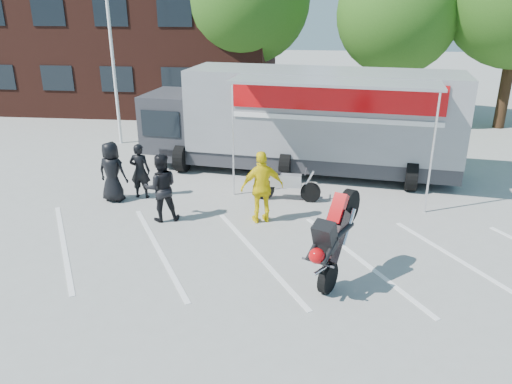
% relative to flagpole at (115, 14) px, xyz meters
% --- Properties ---
extents(ground, '(100.00, 100.00, 0.00)m').
position_rel_flagpole_xyz_m(ground, '(6.24, -10.00, -5.05)').
color(ground, '#999994').
rests_on(ground, ground).
extents(parking_bay_lines, '(18.09, 13.33, 0.01)m').
position_rel_flagpole_xyz_m(parking_bay_lines, '(6.24, -9.00, -5.05)').
color(parking_bay_lines, white).
rests_on(parking_bay_lines, ground).
extents(office_building, '(18.00, 8.00, 7.00)m').
position_rel_flagpole_xyz_m(office_building, '(-3.76, 8.00, -1.55)').
color(office_building, '#3F1C14').
rests_on(office_building, ground).
extents(flagpole, '(1.61, 0.12, 8.00)m').
position_rel_flagpole_xyz_m(flagpole, '(0.00, 0.00, 0.00)').
color(flagpole, white).
rests_on(flagpole, ground).
extents(tree_mid, '(5.44, 5.44, 7.68)m').
position_rel_flagpole_xyz_m(tree_mid, '(11.24, 5.00, -0.11)').
color(tree_mid, '#382314').
rests_on(tree_mid, ground).
extents(transporter_truck, '(11.47, 6.62, 3.46)m').
position_rel_flagpole_xyz_m(transporter_truck, '(7.44, -2.75, -5.05)').
color(transporter_truck, gray).
rests_on(transporter_truck, ground).
extents(parked_motorcycle, '(2.04, 0.78, 1.05)m').
position_rel_flagpole_xyz_m(parked_motorcycle, '(6.95, -5.53, -5.05)').
color(parked_motorcycle, '#B9BABF').
rests_on(parked_motorcycle, ground).
extents(stunt_bike_rider, '(1.63, 2.07, 2.21)m').
position_rel_flagpole_xyz_m(stunt_bike_rider, '(8.35, -9.76, -5.05)').
color(stunt_bike_rider, black).
rests_on(stunt_bike_rider, ground).
extents(spectator_leather_a, '(0.97, 0.73, 1.80)m').
position_rel_flagpole_xyz_m(spectator_leather_a, '(1.84, -6.10, -4.15)').
color(spectator_leather_a, black).
rests_on(spectator_leather_a, ground).
extents(spectator_leather_b, '(0.61, 0.41, 1.68)m').
position_rel_flagpole_xyz_m(spectator_leather_b, '(2.56, -5.75, -4.22)').
color(spectator_leather_b, black).
rests_on(spectator_leather_b, ground).
extents(spectator_leather_c, '(1.08, 0.95, 1.86)m').
position_rel_flagpole_xyz_m(spectator_leather_c, '(3.67, -7.29, -4.12)').
color(spectator_leather_c, black).
rests_on(spectator_leather_c, ground).
extents(spectator_hivis, '(1.25, 0.85, 1.97)m').
position_rel_flagpole_xyz_m(spectator_hivis, '(6.35, -7.10, -4.07)').
color(spectator_hivis, yellow).
rests_on(spectator_hivis, ground).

